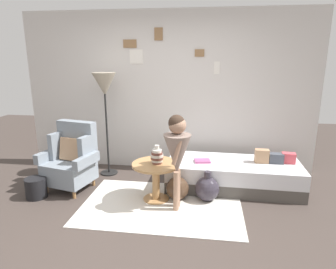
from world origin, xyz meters
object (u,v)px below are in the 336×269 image
side_table (156,173)px  vase_striped (157,156)px  demijohn_far (207,189)px  magazine_basket (36,188)px  armchair (72,159)px  daybed (233,175)px  demijohn_near (178,188)px  person_child (177,150)px  book_on_daybed (202,161)px  floor_lamp (105,88)px

side_table → vase_striped: bearing=-7.9°
demijohn_far → vase_striped: bearing=-172.8°
magazine_basket → armchair: bearing=46.8°
daybed → side_table: bearing=-153.0°
side_table → demijohn_near: size_ratio=1.60×
side_table → demijohn_near: side_table is taller
armchair → side_table: bearing=-9.9°
person_child → book_on_daybed: (0.30, 0.68, -0.37)m
vase_striped → demijohn_near: (0.27, 0.06, -0.46)m
person_child → vase_striped: bearing=144.8°
vase_striped → demijohn_far: bearing=7.2°
book_on_daybed → demijohn_far: 0.47m
person_child → book_on_daybed: size_ratio=5.53×
daybed → demijohn_far: 0.59m
magazine_basket → vase_striped: bearing=5.4°
armchair → daybed: bearing=7.6°
person_child → magazine_basket: person_child is taller
side_table → book_on_daybed: 0.76m
daybed → book_on_daybed: 0.50m
vase_striped → armchair: bearing=170.1°
side_table → floor_lamp: size_ratio=0.38×
person_child → side_table: bearing=146.1°
floor_lamp → demijohn_near: bearing=-31.5°
floor_lamp → vase_striped: bearing=-40.4°
magazine_basket → floor_lamp: bearing=54.2°
demijohn_near → magazine_basket: 1.94m
side_table → floor_lamp: 1.61m
side_table → person_child: size_ratio=0.52×
book_on_daybed → magazine_basket: 2.34m
book_on_daybed → magazine_basket: bearing=-164.3°
vase_striped → demijohn_near: vase_striped is taller
daybed → magazine_basket: (-2.69, -0.69, -0.06)m
daybed → floor_lamp: (-1.99, 0.28, 1.20)m
armchair → demijohn_near: bearing=-5.9°
armchair → magazine_basket: bearing=-133.2°
daybed → demijohn_near: size_ratio=4.87×
vase_striped → demijohn_near: 0.54m
armchair → daybed: 2.36m
daybed → book_on_daybed: bearing=-172.1°
vase_striped → floor_lamp: size_ratio=0.15×
floor_lamp → demijohn_near: size_ratio=4.17×
daybed → magazine_basket: 2.78m
side_table → magazine_basket: bearing=-174.5°
daybed → side_table: size_ratio=3.05×
armchair → book_on_daybed: 1.90m
floor_lamp → book_on_daybed: floor_lamp is taller
person_child → magazine_basket: bearing=178.7°
person_child → demijohn_far: bearing=37.0°
side_table → armchair: bearing=170.1°
book_on_daybed → side_table: bearing=-141.7°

